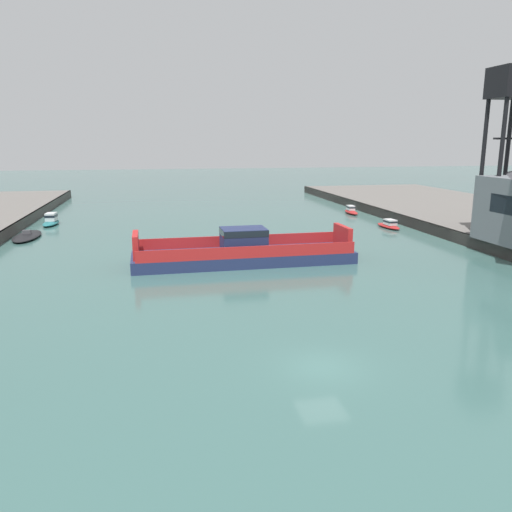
{
  "coord_description": "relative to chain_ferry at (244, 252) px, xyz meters",
  "views": [
    {
      "loc": [
        -8.22,
        -23.36,
        11.56
      ],
      "look_at": [
        0.0,
        17.92,
        2.0
      ],
      "focal_mm": 35.46,
      "sensor_mm": 36.0,
      "label": 1
    }
  ],
  "objects": [
    {
      "name": "moored_boat_mid_left",
      "position": [
        22.98,
        16.09,
        -0.6
      ],
      "size": [
        2.04,
        5.28,
        1.23
      ],
      "color": "red",
      "rests_on": "ground"
    },
    {
      "name": "ground_plane",
      "position": [
        0.03,
        -23.9,
        -1.05
      ],
      "size": [
        400.0,
        400.0,
        0.0
      ],
      "primitive_type": "plane",
      "color": "#3D6660"
    },
    {
      "name": "crane_tower",
      "position": [
        28.37,
        1.2,
        14.64
      ],
      "size": [
        3.8,
        3.8,
        17.65
      ],
      "color": "black",
      "rests_on": "quay_right"
    },
    {
      "name": "moored_boat_near_right",
      "position": [
        -23.85,
        17.95,
        -0.8
      ],
      "size": [
        2.91,
        8.33,
        0.99
      ],
      "color": "black",
      "rests_on": "ground"
    },
    {
      "name": "moored_boat_mid_right",
      "position": [
        -22.88,
        28.01,
        -0.43
      ],
      "size": [
        2.19,
        5.6,
        1.67
      ],
      "color": "#237075",
      "rests_on": "ground"
    },
    {
      "name": "chain_ferry",
      "position": [
        0.0,
        0.0,
        0.0
      ],
      "size": [
        21.43,
        6.05,
        3.42
      ],
      "color": "navy",
      "rests_on": "ground"
    },
    {
      "name": "moored_boat_near_left",
      "position": [
        23.11,
        30.25,
        -0.56
      ],
      "size": [
        1.63,
        4.94,
        1.34
      ],
      "color": "red",
      "rests_on": "ground"
    }
  ]
}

